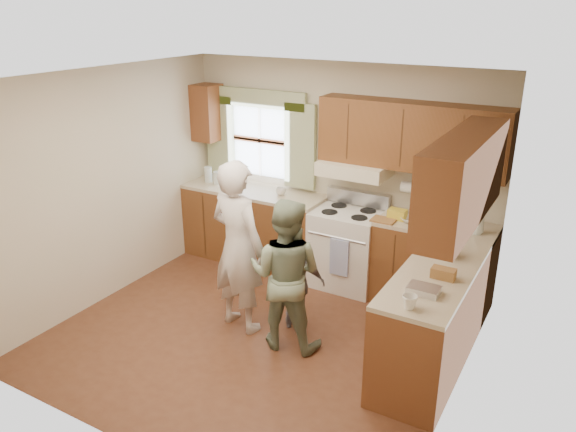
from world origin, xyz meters
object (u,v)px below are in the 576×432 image
Objects in this scene: stove at (348,247)px; woman_right at (286,274)px; child at (297,284)px; woman_left at (238,247)px.

woman_right is at bearing -90.02° from stove.
woman_right is 0.43m from child.
woman_left is 0.70m from child.
stove reaches higher than child.
woman_left is 1.84× the size of child.
stove is 0.61× the size of woman_left.
woman_right reaches higher than child.
woman_left is at bearing -0.66° from child.
child is at bearing -90.22° from woman_right.
woman_right reaches higher than stove.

